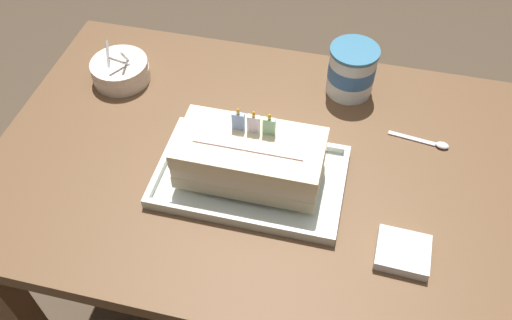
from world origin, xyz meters
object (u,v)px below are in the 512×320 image
Objects in this scene: bowl_stack at (120,71)px; serving_spoon_near_tray at (431,143)px; napkin_pile at (403,252)px; foil_tray at (250,178)px; birthday_cake at (250,157)px; ice_cream_tub at (352,70)px.

serving_spoon_near_tray is at bearing -3.55° from bowl_stack.
napkin_pile is (-0.05, -0.29, 0.01)m from serving_spoon_near_tray.
foil_tray is 2.87× the size of serving_spoon_near_tray.
birthday_cake reaches higher than napkin_pile.
bowl_stack is at bearing 153.73° from napkin_pile.
ice_cream_tub is at bearing 146.00° from serving_spoon_near_tray.
bowl_stack is at bearing 148.37° from birthday_cake.
ice_cream_tub is at bearing 63.17° from foil_tray.
bowl_stack is at bearing -170.87° from ice_cream_tub.
serving_spoon_near_tray is 1.33× the size of napkin_pile.
ice_cream_tub is 1.21× the size of napkin_pile.
ice_cream_tub is 0.92× the size of serving_spoon_near_tray.
napkin_pile is at bearing -19.02° from foil_tray.
ice_cream_tub reaches higher than napkin_pile.
napkin_pile is at bearing -98.86° from serving_spoon_near_tray.
foil_tray is 2.75× the size of bowl_stack.
birthday_cake is at bearing -152.39° from serving_spoon_near_tray.
foil_tray is 1.34× the size of birthday_cake.
ice_cream_tub is 0.46m from napkin_pile.
napkin_pile reaches higher than serving_spoon_near_tray.
birthday_cake is at bearing -31.63° from bowl_stack.
birthday_cake is 0.36m from ice_cream_tub.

